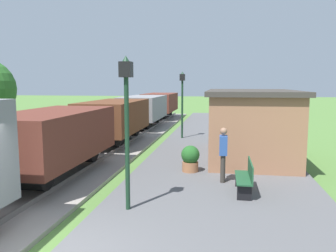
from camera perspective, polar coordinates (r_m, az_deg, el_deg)
The scene contains 8 objects.
freight_train at distance 17.40m, azimuth -9.77°, elevation 1.05°, with size 2.50×32.60×2.72m.
station_hut at distance 14.27m, azimuth 13.78°, elevation 0.36°, with size 3.50×5.80×2.78m.
bench_near_hut at distance 9.74m, azimuth 13.04°, elevation -8.37°, with size 0.42×1.50×0.91m.
bench_down_platform at distance 19.43m, azimuth 11.19°, elevation -0.55°, with size 0.42×1.50×0.91m.
person_waiting at distance 10.60m, azimuth 9.31°, elevation -4.43°, with size 0.24×0.38×1.71m.
potted_planter at distance 11.80m, azimuth 3.79°, elevation -5.44°, with size 0.64×0.64×0.92m.
lamp_post_near at distance 8.01m, azimuth -7.03°, elevation 3.53°, with size 0.28×0.28×3.70m.
lamp_post_far at distance 18.80m, azimuth 2.43°, elevation 5.69°, with size 0.28×0.28×3.70m.
Camera 1 is at (3.26, -4.95, 3.32)m, focal length 36.05 mm.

